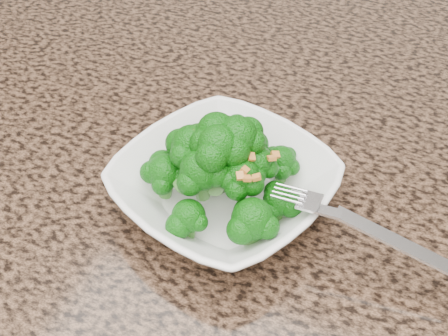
% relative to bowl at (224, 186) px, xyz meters
% --- Properties ---
extents(granite_counter, '(1.64, 1.04, 0.03)m').
position_rel_bowl_xyz_m(granite_counter, '(-0.15, 0.05, -0.04)').
color(granite_counter, brown).
rests_on(granite_counter, cabinet).
extents(bowl, '(0.26, 0.26, 0.05)m').
position_rel_bowl_xyz_m(bowl, '(0.00, 0.00, 0.00)').
color(bowl, white).
rests_on(bowl, granite_counter).
extents(broccoli_pile, '(0.18, 0.18, 0.07)m').
position_rel_bowl_xyz_m(broccoli_pile, '(-0.00, 0.00, 0.06)').
color(broccoli_pile, '#0F650B').
rests_on(broccoli_pile, bowl).
extents(garlic_topping, '(0.11, 0.11, 0.01)m').
position_rel_bowl_xyz_m(garlic_topping, '(-0.00, 0.00, 0.10)').
color(garlic_topping, orange).
rests_on(garlic_topping, broccoli_pile).
extents(fork, '(0.19, 0.04, 0.01)m').
position_rel_bowl_xyz_m(fork, '(0.11, -0.02, 0.03)').
color(fork, silver).
rests_on(fork, bowl).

